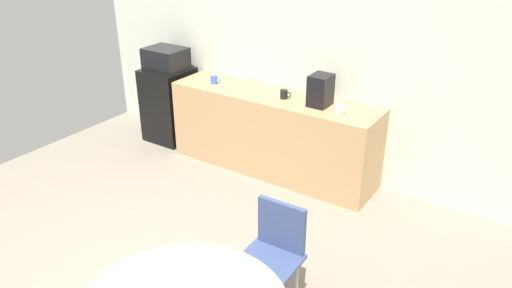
{
  "coord_description": "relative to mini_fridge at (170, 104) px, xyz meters",
  "views": [
    {
      "loc": [
        2.31,
        -1.59,
        2.71
      ],
      "look_at": [
        0.28,
        1.45,
        0.95
      ],
      "focal_mm": 34.52,
      "sensor_mm": 36.0,
      "label": 1
    }
  ],
  "objects": [
    {
      "name": "mug_white",
      "position": [
        2.34,
        -0.06,
        0.48
      ],
      "size": [
        0.13,
        0.08,
        0.09
      ],
      "color": "white",
      "rests_on": "counter_block"
    },
    {
      "name": "chair_navy",
      "position": [
        2.67,
        -1.78,
        0.06
      ],
      "size": [
        0.43,
        0.43,
        0.83
      ],
      "color": "silver",
      "rests_on": "ground_plane"
    },
    {
      "name": "counter_block",
      "position": [
        1.54,
        0.0,
        -0.01
      ],
      "size": [
        2.38,
        0.6,
        0.9
      ],
      "primitive_type": "cube",
      "color": "tan",
      "rests_on": "ground_plane"
    },
    {
      "name": "mug_red",
      "position": [
        0.78,
        -0.05,
        0.48
      ],
      "size": [
        0.13,
        0.08,
        0.09
      ],
      "color": "#3F66BF",
      "rests_on": "counter_block"
    },
    {
      "name": "coffee_maker",
      "position": [
        2.09,
        0.0,
        0.6
      ],
      "size": [
        0.2,
        0.24,
        0.32
      ],
      "primitive_type": "cube",
      "color": "black",
      "rests_on": "counter_block"
    },
    {
      "name": "mini_fridge",
      "position": [
        0.0,
        0.0,
        0.0
      ],
      "size": [
        0.54,
        0.54,
        0.93
      ],
      "primitive_type": "cube",
      "color": "black",
      "rests_on": "ground_plane"
    },
    {
      "name": "mug_green",
      "position": [
        1.69,
        -0.03,
        0.48
      ],
      "size": [
        0.13,
        0.08,
        0.09
      ],
      "color": "black",
      "rests_on": "counter_block"
    },
    {
      "name": "microwave",
      "position": [
        -0.0,
        0.0,
        0.59
      ],
      "size": [
        0.48,
        0.38,
        0.26
      ],
      "primitive_type": "cube",
      "color": "black",
      "rests_on": "mini_fridge"
    },
    {
      "name": "wall_back",
      "position": [
        1.84,
        0.35,
        0.84
      ],
      "size": [
        6.0,
        0.1,
        2.6
      ],
      "primitive_type": "cube",
      "color": "silver",
      "rests_on": "ground_plane"
    }
  ]
}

